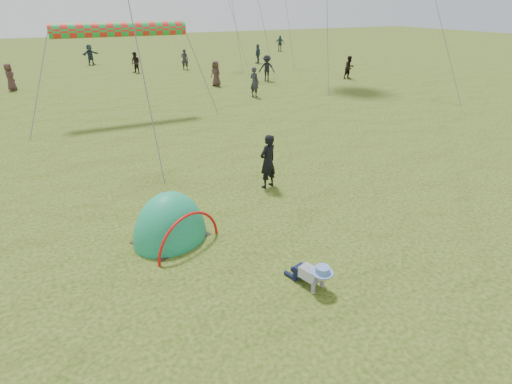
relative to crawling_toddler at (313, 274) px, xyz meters
name	(u,v)px	position (x,y,z in m)	size (l,w,h in m)	color
ground	(328,257)	(0.88, 0.70, -0.30)	(140.00, 140.00, 0.00)	#173508
crawling_toddler	(313,274)	(0.00, 0.00, 0.00)	(0.54, 0.77, 0.59)	black
popup_tent	(171,238)	(-2.03, 2.97, -0.30)	(1.83, 1.50, 2.36)	#10795C
standing_adult	(268,162)	(1.41, 4.56, 0.53)	(0.60, 0.39, 1.64)	black
crowd_person_0	(254,82)	(6.67, 16.16, 0.56)	(0.63, 0.41, 1.72)	#26282F
crowd_person_1	(136,63)	(2.19, 28.18, 0.50)	(0.77, 0.60, 1.58)	black
crowd_person_2	(280,43)	(19.85, 36.50, 0.56)	(1.00, 0.42, 1.71)	#28414A
crowd_person_3	(267,68)	(9.82, 20.59, 0.58)	(1.13, 0.65, 1.74)	black
crowd_person_4	(216,74)	(5.88, 20.34, 0.51)	(0.79, 0.51, 1.62)	#3D2A24
crowd_person_5	(90,55)	(-0.51, 34.54, 0.57)	(1.61, 0.51, 1.74)	#25333D
crowd_person_7	(349,67)	(15.57, 18.67, 0.51)	(0.78, 0.61, 1.60)	black
crowd_person_8	(258,54)	(13.25, 28.86, 0.54)	(0.98, 0.41, 1.67)	#263945
crowd_person_10	(10,77)	(-6.25, 24.69, 0.53)	(0.81, 0.53, 1.66)	#472E2B
crowd_person_12	(185,59)	(6.18, 28.22, 0.51)	(0.59, 0.38, 1.61)	black
rainbow_tube_kite	(120,29)	(-0.71, 14.78, 3.69)	(0.64, 0.64, 5.89)	red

